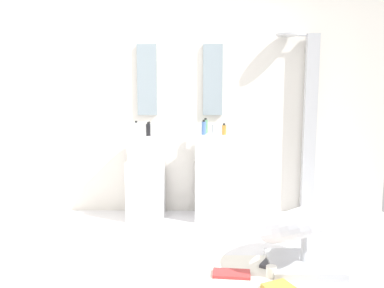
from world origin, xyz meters
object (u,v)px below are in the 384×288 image
at_px(shower_column, 308,121).
at_px(soap_bottle_green, 206,126).
at_px(soap_bottle_clear, 136,129).
at_px(pedestal_sink_left, 146,176).
at_px(soap_bottle_blue, 204,128).
at_px(coffee_mug, 271,271).
at_px(soap_bottle_black, 148,130).
at_px(pedestal_sink_right, 213,176).
at_px(magazine_charcoal, 275,265).
at_px(soap_bottle_amber, 224,130).
at_px(lounge_chair, 305,226).
at_px(magazine_red, 231,274).
at_px(soap_bottle_white, 149,129).

relative_size(shower_column, soap_bottle_green, 11.81).
height_order(soap_bottle_clear, soap_bottle_green, soap_bottle_green).
height_order(pedestal_sink_left, soap_bottle_blue, soap_bottle_blue).
relative_size(coffee_mug, soap_bottle_black, 0.57).
bearing_deg(shower_column, pedestal_sink_right, -170.62).
height_order(magazine_charcoal, soap_bottle_black, soap_bottle_black).
relative_size(shower_column, soap_bottle_amber, 16.44).
xyz_separation_m(soap_bottle_clear, soap_bottle_black, (0.14, -0.05, -0.00)).
bearing_deg(lounge_chair, magazine_red, -164.55).
bearing_deg(shower_column, soap_bottle_black, -170.20).
bearing_deg(soap_bottle_white, pedestal_sink_right, 6.76).
height_order(pedestal_sink_right, soap_bottle_white, soap_bottle_white).
height_order(pedestal_sink_left, shower_column, shower_column).
xyz_separation_m(pedestal_sink_left, soap_bottle_white, (0.06, -0.08, 0.54)).
bearing_deg(coffee_mug, pedestal_sink_right, 105.25).
height_order(pedestal_sink_left, magazine_red, pedestal_sink_left).
relative_size(soap_bottle_blue, soap_bottle_black, 1.10).
height_order(soap_bottle_clear, soap_bottle_amber, soap_bottle_clear).
distance_m(pedestal_sink_left, soap_bottle_black, 0.55).
relative_size(pedestal_sink_left, magazine_red, 3.63).
bearing_deg(magazine_charcoal, soap_bottle_blue, 144.82).
bearing_deg(pedestal_sink_left, pedestal_sink_right, 0.00).
xyz_separation_m(magazine_red, soap_bottle_green, (-0.17, 1.54, 1.00)).
height_order(soap_bottle_white, soap_bottle_green, soap_bottle_green).
bearing_deg(pedestal_sink_right, soap_bottle_green, 125.21).
distance_m(magazine_red, soap_bottle_blue, 1.74).
bearing_deg(soap_bottle_green, shower_column, 3.16).
height_order(lounge_chair, soap_bottle_black, soap_bottle_black).
distance_m(magazine_charcoal, soap_bottle_blue, 1.70).
relative_size(magazine_red, soap_bottle_black, 1.95).
distance_m(shower_column, lounge_chair, 1.66).
height_order(magazine_charcoal, soap_bottle_blue, soap_bottle_blue).
bearing_deg(soap_bottle_blue, magazine_red, -82.26).
relative_size(magazine_charcoal, coffee_mug, 2.50).
bearing_deg(pedestal_sink_left, coffee_mug, -51.58).
bearing_deg(magazine_red, soap_bottle_clear, 130.08).
distance_m(soap_bottle_clear, soap_bottle_amber, 0.95).
xyz_separation_m(lounge_chair, soap_bottle_clear, (-1.52, 1.18, 0.67)).
distance_m(shower_column, soap_bottle_black, 1.82).
distance_m(lounge_chair, soap_bottle_green, 1.71).
distance_m(soap_bottle_blue, soap_bottle_green, 0.13).
distance_m(pedestal_sink_left, soap_bottle_white, 0.55).
height_order(pedestal_sink_left, magazine_charcoal, pedestal_sink_left).
height_order(coffee_mug, soap_bottle_clear, soap_bottle_clear).
height_order(magazine_red, coffee_mug, coffee_mug).
relative_size(shower_column, magazine_red, 7.11).
relative_size(pedestal_sink_right, magazine_red, 3.63).
height_order(coffee_mug, soap_bottle_white, soap_bottle_white).
bearing_deg(magazine_charcoal, soap_bottle_green, 142.00).
bearing_deg(soap_bottle_black, soap_bottle_green, 21.61).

